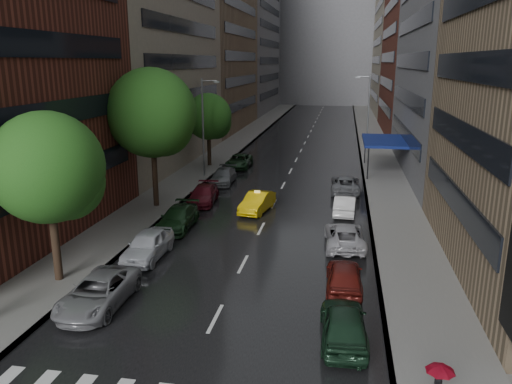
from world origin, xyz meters
TOP-DOWN VIEW (x-y plane):
  - ground at (0.00, 0.00)m, footprint 220.00×220.00m
  - road at (0.00, 50.00)m, footprint 14.00×140.00m
  - sidewalk_left at (-9.00, 50.00)m, footprint 4.00×140.00m
  - sidewalk_right at (9.00, 50.00)m, footprint 4.00×140.00m
  - buildings_left at (-15.00, 58.79)m, footprint 8.00×108.00m
  - buildings_right at (15.00, 56.70)m, footprint 8.05×109.10m
  - building_far at (0.00, 118.00)m, footprint 40.00×14.00m
  - tree_near at (-8.60, 6.26)m, footprint 5.33×5.33m
  - tree_mid at (-8.60, 19.60)m, footprint 6.46×6.46m
  - tree_far at (-8.60, 34.89)m, footprint 4.75×4.75m
  - taxi at (-0.91, 19.78)m, footprint 2.24×4.52m
  - parked_cars_left at (-5.40, 18.47)m, footprint 2.37×35.65m
  - parked_cars_right at (5.40, 14.89)m, footprint 2.56×28.19m
  - street_lamp_left at (-7.72, 30.00)m, footprint 1.74×0.22m
  - street_lamp_right at (7.72, 45.00)m, footprint 1.74×0.22m
  - awning at (8.98, 35.00)m, footprint 4.00×8.00m

SIDE VIEW (x-z plane):
  - ground at x=0.00m, z-range 0.00..0.00m
  - road at x=0.00m, z-range 0.00..0.01m
  - sidewalk_left at x=-9.00m, z-range 0.00..0.15m
  - sidewalk_right at x=9.00m, z-range 0.00..0.15m
  - parked_cars_left at x=-5.40m, z-range -0.07..1.48m
  - parked_cars_right at x=5.40m, z-range -0.05..1.47m
  - taxi at x=-0.91m, z-range 0.00..1.42m
  - awning at x=8.98m, z-range 1.57..4.70m
  - street_lamp_left at x=-7.72m, z-range 0.39..9.39m
  - street_lamp_right at x=7.72m, z-range 0.39..9.39m
  - tree_far at x=-8.60m, z-range 1.39..8.96m
  - tree_near at x=-8.60m, z-range 1.56..10.05m
  - tree_mid at x=-8.60m, z-range 1.90..12.20m
  - buildings_right at x=15.00m, z-range -2.97..33.03m
  - buildings_left at x=-15.00m, z-range -3.01..34.99m
  - building_far at x=0.00m, z-range 0.00..32.00m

